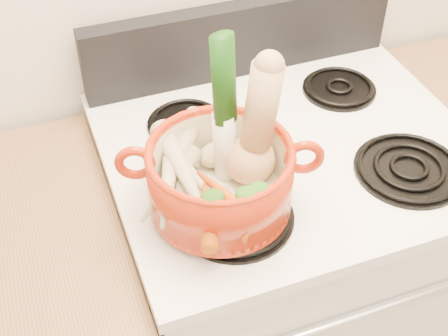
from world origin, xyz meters
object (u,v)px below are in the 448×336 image
object	(u,v)px
dutch_oven	(220,178)
leek	(225,109)
stove_body	(278,283)
squash	(254,126)

from	to	relation	value
dutch_oven	leek	world-z (taller)	leek
stove_body	squash	size ratio (longest dim) A/B	3.70
leek	stove_body	bearing A→B (deg)	3.15
stove_body	squash	distance (m)	0.68
squash	leek	size ratio (longest dim) A/B	0.80
dutch_oven	leek	bearing A→B (deg)	78.33
stove_body	squash	xyz separation A→B (m)	(-0.14, -0.11, 0.66)
dutch_oven	leek	size ratio (longest dim) A/B	0.86
squash	leek	world-z (taller)	leek
dutch_oven	leek	distance (m)	0.13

